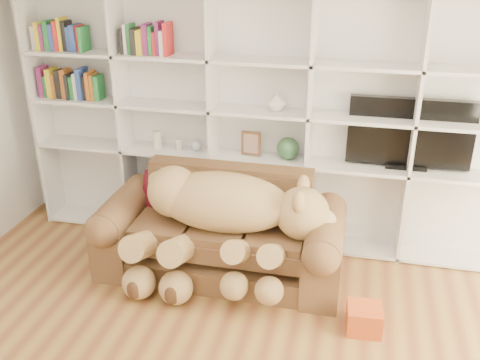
% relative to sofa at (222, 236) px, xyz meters
% --- Properties ---
extents(wall_back, '(5.00, 0.02, 2.70)m').
position_rel_sofa_xyz_m(wall_back, '(0.21, 0.80, 1.02)').
color(wall_back, silver).
rests_on(wall_back, floor).
extents(bookshelf, '(4.43, 0.35, 2.40)m').
position_rel_sofa_xyz_m(bookshelf, '(-0.03, 0.66, 0.97)').
color(bookshelf, white).
rests_on(bookshelf, floor).
extents(sofa, '(2.09, 0.90, 0.88)m').
position_rel_sofa_xyz_m(sofa, '(0.00, 0.00, 0.00)').
color(sofa, brown).
rests_on(sofa, floor).
extents(teddy_bear, '(1.68, 0.89, 0.97)m').
position_rel_sofa_xyz_m(teddy_bear, '(0.05, -0.18, 0.29)').
color(teddy_bear, tan).
rests_on(teddy_bear, sofa).
extents(throw_pillow, '(0.40, 0.32, 0.37)m').
position_rel_sofa_xyz_m(throw_pillow, '(-0.60, 0.15, 0.29)').
color(throw_pillow, '#510D16').
rests_on(throw_pillow, sofa).
extents(gift_box, '(0.27, 0.26, 0.21)m').
position_rel_sofa_xyz_m(gift_box, '(1.25, -0.56, -0.23)').
color(gift_box, '#CA4D1A').
rests_on(gift_box, floor).
extents(tv, '(1.05, 0.18, 0.62)m').
position_rel_sofa_xyz_m(tv, '(1.51, 0.66, 0.84)').
color(tv, black).
rests_on(tv, bookshelf).
extents(picture_frame, '(0.18, 0.04, 0.23)m').
position_rel_sofa_xyz_m(picture_frame, '(0.13, 0.61, 0.66)').
color(picture_frame, '#54321D').
rests_on(picture_frame, bookshelf).
extents(green_vase, '(0.21, 0.21, 0.21)m').
position_rel_sofa_xyz_m(green_vase, '(0.47, 0.61, 0.64)').
color(green_vase, '#2D5832').
rests_on(green_vase, bookshelf).
extents(figurine_tall, '(0.09, 0.09, 0.17)m').
position_rel_sofa_xyz_m(figurine_tall, '(-0.79, 0.61, 0.62)').
color(figurine_tall, beige).
rests_on(figurine_tall, bookshelf).
extents(figurine_short, '(0.07, 0.07, 0.11)m').
position_rel_sofa_xyz_m(figurine_short, '(-0.57, 0.61, 0.59)').
color(figurine_short, beige).
rests_on(figurine_short, bookshelf).
extents(snow_globe, '(0.10, 0.10, 0.10)m').
position_rel_sofa_xyz_m(snow_globe, '(-0.40, 0.61, 0.59)').
color(snow_globe, silver).
rests_on(snow_globe, bookshelf).
extents(shelf_vase, '(0.18, 0.18, 0.16)m').
position_rel_sofa_xyz_m(shelf_vase, '(0.35, 0.61, 1.07)').
color(shelf_vase, silver).
rests_on(shelf_vase, bookshelf).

